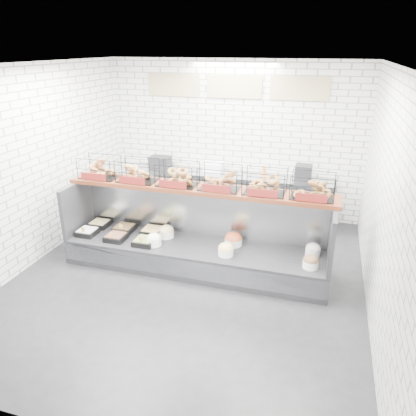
% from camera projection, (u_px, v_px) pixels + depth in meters
% --- Properties ---
extents(ground, '(5.50, 5.50, 0.00)m').
position_uv_depth(ground, '(189.00, 277.00, 6.04)').
color(ground, black).
rests_on(ground, ground).
extents(room_shell, '(5.02, 5.51, 3.01)m').
position_uv_depth(room_shell, '(200.00, 132.00, 5.81)').
color(room_shell, white).
rests_on(room_shell, ground).
extents(display_case, '(4.00, 0.90, 1.20)m').
position_uv_depth(display_case, '(194.00, 248.00, 6.23)').
color(display_case, black).
rests_on(display_case, ground).
extents(bagel_shelf, '(4.10, 0.50, 0.40)m').
position_uv_depth(bagel_shelf, '(198.00, 179.00, 5.98)').
color(bagel_shelf, '#421B0E').
rests_on(bagel_shelf, display_case).
extents(prep_counter, '(4.00, 0.60, 1.20)m').
position_uv_depth(prep_counter, '(228.00, 194.00, 8.03)').
color(prep_counter, '#93969B').
rests_on(prep_counter, ground).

